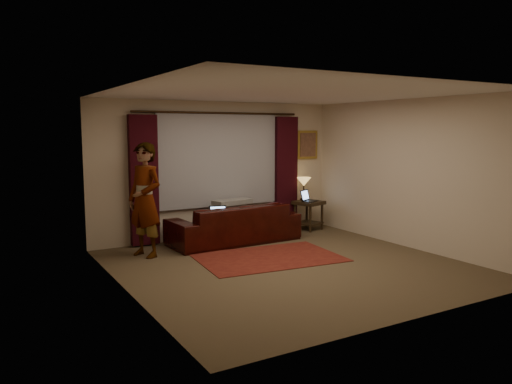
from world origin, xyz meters
The scene contains 20 objects.
floor centered at (0.00, 0.00, -0.01)m, with size 5.00×5.00×0.01m, color brown.
ceiling centered at (0.00, 0.00, 2.60)m, with size 5.00×5.00×0.02m, color silver.
wall_back centered at (0.00, 2.50, 1.30)m, with size 5.00×0.02×2.60m, color beige.
wall_front centered at (0.00, -2.50, 1.30)m, with size 5.00×0.02×2.60m, color beige.
wall_left centered at (-2.50, 0.00, 1.30)m, with size 0.02×5.00×2.60m, color beige.
wall_right centered at (2.50, 0.00, 1.30)m, with size 0.02×5.00×2.60m, color beige.
sheer_curtain centered at (0.00, 2.44, 1.50)m, with size 2.50×0.05×1.80m, color #9B9CA4.
drape_left centered at (-1.50, 2.39, 1.18)m, with size 0.50×0.14×2.30m, color black.
drape_right centered at (1.50, 2.39, 1.18)m, with size 0.50×0.14×2.30m, color black.
curtain_rod centered at (0.00, 2.39, 2.38)m, with size 0.04×0.04×3.40m, color black.
picture_frame centered at (2.10, 2.47, 1.75)m, with size 0.50×0.04×0.60m, color #B69539.
sofa centered at (0.01, 1.84, 0.49)m, with size 2.42×1.04×0.97m, color black.
throw_blanket centered at (0.12, 2.12, 0.97)m, with size 0.77×0.31×0.09m, color gray.
clothing_pile centered at (0.81, 1.73, 0.59)m, with size 0.47×0.36×0.20m, color brown.
laptop_sofa centered at (-0.37, 1.69, 0.60)m, with size 0.31×0.34×0.22m, color black, non-canonical shape.
area_rug centered at (-0.04, 0.56, 0.01)m, with size 2.27×1.51×0.01m, color maroon.
end_table centered at (1.90, 2.12, 0.30)m, with size 0.52×0.52×0.60m, color black.
tiffany_lamp centered at (1.88, 2.28, 0.84)m, with size 0.30×0.30×0.48m, color olive, non-canonical shape.
laptop_table centered at (1.88, 2.05, 0.72)m, with size 0.33×0.35×0.24m, color black, non-canonical shape.
person centered at (-1.72, 1.67, 0.93)m, with size 0.55×0.55×1.87m, color gray.
Camera 1 is at (-4.19, -6.17, 2.06)m, focal length 35.00 mm.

